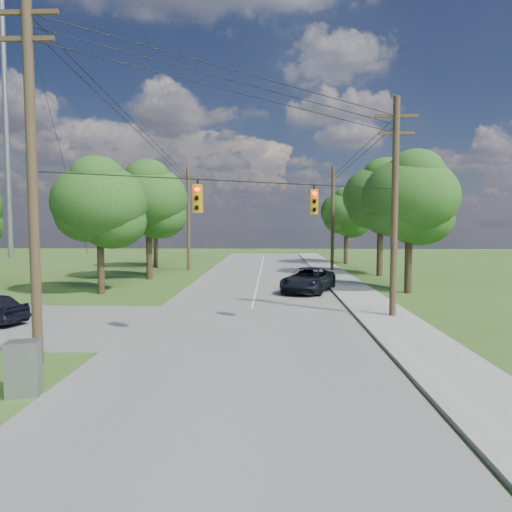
{
  "coord_description": "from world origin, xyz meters",
  "views": [
    {
      "loc": [
        3.03,
        -14.01,
        4.52
      ],
      "look_at": [
        2.39,
        5.0,
        3.19
      ],
      "focal_mm": 32.0,
      "sensor_mm": 36.0,
      "label": 1
    }
  ],
  "objects_px": {
    "pole_north_w": "(188,218)",
    "car_main_north": "(308,280)",
    "pole_ne": "(395,204)",
    "pole_north_e": "(333,218)",
    "pole_sw": "(32,170)",
    "control_cabinet": "(23,368)"
  },
  "relations": [
    {
      "from": "pole_north_w",
      "to": "car_main_north",
      "type": "xyz_separation_m",
      "value": [
        10.5,
        -13.77,
        -4.31
      ]
    },
    {
      "from": "pole_ne",
      "to": "pole_north_w",
      "type": "bearing_deg",
      "value": 122.29
    },
    {
      "from": "pole_north_e",
      "to": "pole_ne",
      "type": "bearing_deg",
      "value": -90.0
    },
    {
      "from": "pole_sw",
      "to": "pole_north_e",
      "type": "distance_m",
      "value": 32.55
    },
    {
      "from": "pole_north_e",
      "to": "control_cabinet",
      "type": "height_order",
      "value": "pole_north_e"
    },
    {
      "from": "pole_north_e",
      "to": "control_cabinet",
      "type": "xyz_separation_m",
      "value": [
        -12.4,
        -32.46,
        -4.4
      ]
    },
    {
      "from": "pole_north_e",
      "to": "pole_north_w",
      "type": "xyz_separation_m",
      "value": [
        -13.9,
        0.0,
        0.0
      ]
    },
    {
      "from": "car_main_north",
      "to": "pole_ne",
      "type": "bearing_deg",
      "value": -47.24
    },
    {
      "from": "pole_sw",
      "to": "control_cabinet",
      "type": "distance_m",
      "value": 6.3
    },
    {
      "from": "pole_ne",
      "to": "car_main_north",
      "type": "height_order",
      "value": "pole_ne"
    },
    {
      "from": "pole_sw",
      "to": "car_main_north",
      "type": "distance_m",
      "value": 19.54
    },
    {
      "from": "pole_north_w",
      "to": "pole_ne",
      "type": "bearing_deg",
      "value": -57.71
    },
    {
      "from": "control_cabinet",
      "to": "pole_north_w",
      "type": "bearing_deg",
      "value": 77.6
    },
    {
      "from": "pole_north_w",
      "to": "control_cabinet",
      "type": "relative_size",
      "value": 6.87
    },
    {
      "from": "pole_north_e",
      "to": "pole_north_w",
      "type": "height_order",
      "value": "same"
    },
    {
      "from": "pole_ne",
      "to": "pole_north_e",
      "type": "height_order",
      "value": "pole_ne"
    },
    {
      "from": "pole_sw",
      "to": "pole_north_e",
      "type": "bearing_deg",
      "value": 65.48
    },
    {
      "from": "car_main_north",
      "to": "pole_north_e",
      "type": "bearing_deg",
      "value": 96.44
    },
    {
      "from": "pole_sw",
      "to": "car_main_north",
      "type": "bearing_deg",
      "value": 57.46
    },
    {
      "from": "pole_north_e",
      "to": "control_cabinet",
      "type": "bearing_deg",
      "value": -110.91
    },
    {
      "from": "control_cabinet",
      "to": "pole_north_e",
      "type": "bearing_deg",
      "value": 54.05
    },
    {
      "from": "pole_sw",
      "to": "car_main_north",
      "type": "height_order",
      "value": "pole_sw"
    }
  ]
}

